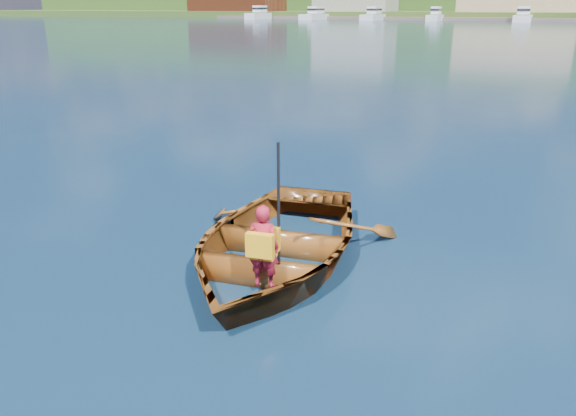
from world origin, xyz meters
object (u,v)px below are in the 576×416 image
(dock, at_px, (496,19))
(child_paddler, at_px, (264,246))
(marina_yachts, at_px, (506,16))
(rowboat, at_px, (275,242))

(dock, bearing_deg, child_paddler, -86.82)
(dock, height_order, marina_yachts, marina_yachts)
(marina_yachts, bearing_deg, child_paddler, -87.70)
(rowboat, height_order, dock, dock)
(rowboat, xyz_separation_m, marina_yachts, (-5.51, 142.64, 0.99))
(dock, bearing_deg, marina_yachts, -62.01)
(marina_yachts, bearing_deg, dock, 117.99)
(rowboat, bearing_deg, dock, 93.10)
(rowboat, relative_size, marina_yachts, 0.03)
(child_paddler, xyz_separation_m, marina_yachts, (-5.77, 143.52, 0.65))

